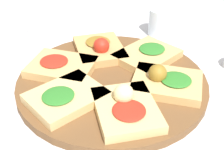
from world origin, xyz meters
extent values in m
plane|color=silver|center=(0.00, 0.00, 0.00)|extent=(3.00, 3.00, 0.00)
cylinder|color=brown|center=(0.00, 0.00, 0.01)|extent=(0.44, 0.44, 0.02)
cube|color=#DBB775|center=(-0.01, 0.13, 0.03)|extent=(0.13, 0.16, 0.02)
ellipsoid|color=#2D7A28|center=(-0.01, 0.14, 0.04)|extent=(0.07, 0.07, 0.01)
cube|color=#DBB775|center=(-0.11, 0.05, 0.03)|extent=(0.19, 0.17, 0.02)
ellipsoid|color=red|center=(-0.13, 0.06, 0.04)|extent=(0.09, 0.09, 0.01)
sphere|color=beige|center=(-0.09, 0.04, 0.05)|extent=(0.04, 0.04, 0.04)
cube|color=tan|center=(-0.10, -0.08, 0.03)|extent=(0.19, 0.18, 0.02)
ellipsoid|color=#2D7A28|center=(-0.12, -0.09, 0.04)|extent=(0.09, 0.09, 0.01)
sphere|color=olive|center=(-0.08, -0.06, 0.05)|extent=(0.04, 0.04, 0.04)
cube|color=tan|center=(0.02, -0.12, 0.03)|extent=(0.14, 0.16, 0.02)
ellipsoid|color=#2D7A28|center=(0.02, -0.14, 0.04)|extent=(0.07, 0.07, 0.01)
cube|color=tan|center=(0.12, -0.05, 0.03)|extent=(0.18, 0.17, 0.02)
ellipsoid|color=olive|center=(0.13, -0.06, 0.04)|extent=(0.09, 0.09, 0.01)
sphere|color=red|center=(0.10, -0.04, 0.05)|extent=(0.04, 0.04, 0.04)
cube|color=tan|center=(0.10, 0.07, 0.03)|extent=(0.19, 0.18, 0.02)
ellipsoid|color=red|center=(0.12, 0.08, 0.04)|extent=(0.09, 0.09, 0.01)
cylinder|color=white|center=(0.37, -0.07, 0.01)|extent=(0.21, 0.21, 0.01)
torus|color=white|center=(0.37, -0.07, 0.01)|extent=(0.20, 0.20, 0.01)
cylinder|color=silver|center=(0.12, -0.27, 0.04)|extent=(0.06, 0.06, 0.08)
camera|label=1|loc=(-0.47, 0.37, 0.43)|focal=50.00mm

